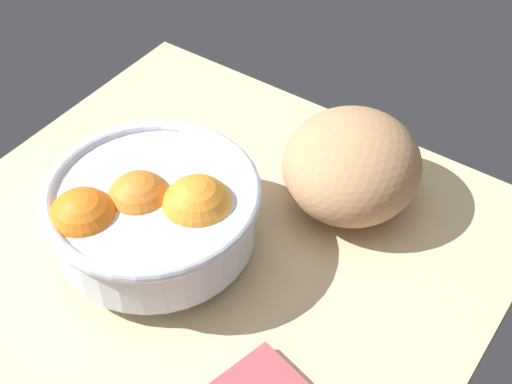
% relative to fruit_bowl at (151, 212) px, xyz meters
% --- Properties ---
extents(ground_plane, '(0.66, 0.62, 0.03)m').
position_rel_fruit_bowl_xyz_m(ground_plane, '(0.00, 0.05, -0.08)').
color(ground_plane, beige).
extents(fruit_bowl, '(0.23, 0.23, 0.11)m').
position_rel_fruit_bowl_xyz_m(fruit_bowl, '(0.00, 0.00, 0.00)').
color(fruit_bowl, silver).
rests_on(fruit_bowl, ground).
extents(bread_loaf, '(0.20, 0.19, 0.11)m').
position_rel_fruit_bowl_xyz_m(bread_loaf, '(-0.19, 0.14, -0.00)').
color(bread_loaf, tan).
rests_on(bread_loaf, ground).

